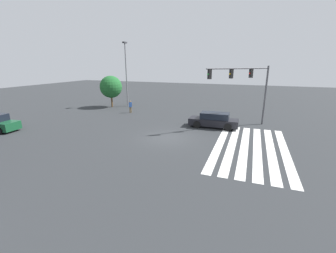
# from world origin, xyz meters

# --- Properties ---
(ground_plane) EXTENTS (111.87, 111.87, 0.00)m
(ground_plane) POSITION_xyz_m (0.00, 0.00, 0.00)
(ground_plane) COLOR #2B2D30
(crosswalk_markings) EXTENTS (11.29, 5.35, 0.01)m
(crosswalk_markings) POSITION_xyz_m (0.00, -6.86, 0.00)
(crosswalk_markings) COLOR silver
(crosswalk_markings) RESTS_ON ground_plane
(traffic_signal_mast) EXTENTS (5.37, 5.37, 6.08)m
(traffic_signal_mast) POSITION_xyz_m (5.95, -5.95, 4.57)
(traffic_signal_mast) COLOR #47474C
(traffic_signal_mast) RESTS_ON ground_plane
(car_0) EXTENTS (2.01, 4.92, 1.53)m
(car_0) POSITION_xyz_m (4.78, -3.16, 0.74)
(car_0) COLOR black
(car_0) RESTS_ON ground_plane
(pedestrian) EXTENTS (0.41, 0.41, 1.60)m
(pedestrian) POSITION_xyz_m (7.98, 8.29, 0.89)
(pedestrian) COLOR brown
(pedestrian) RESTS_ON ground_plane
(street_light_pole_a) EXTENTS (0.80, 0.36, 9.26)m
(street_light_pole_a) POSITION_xyz_m (12.00, 11.09, 5.45)
(street_light_pole_a) COLOR slate
(street_light_pole_a) RESTS_ON ground_plane
(tree_corner_a) EXTENTS (3.21, 3.21, 4.60)m
(tree_corner_a) POSITION_xyz_m (10.60, 12.93, 2.98)
(tree_corner_a) COLOR brown
(tree_corner_a) RESTS_ON ground_plane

